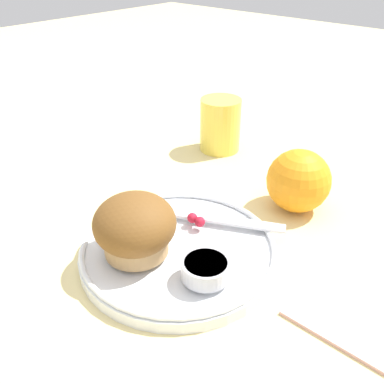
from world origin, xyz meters
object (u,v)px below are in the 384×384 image
object	(u,v)px
muffin	(135,227)
butter_knife	(215,219)
orange_fruit	(299,181)
juice_glass	(220,125)

from	to	relation	value
muffin	butter_knife	xyz separation A→B (m)	(0.03, 0.10, -0.03)
muffin	orange_fruit	size ratio (longest dim) A/B	1.06
butter_knife	orange_fruit	world-z (taller)	orange_fruit
orange_fruit	juice_glass	world-z (taller)	juice_glass
butter_knife	orange_fruit	bearing A→B (deg)	42.18
muffin	orange_fruit	distance (m)	0.23
orange_fruit	juice_glass	xyz separation A→B (m)	(-0.19, 0.08, 0.00)
butter_knife	juice_glass	world-z (taller)	juice_glass
muffin	juice_glass	size ratio (longest dim) A/B	1.01
muffin	juice_glass	bearing A→B (deg)	112.00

